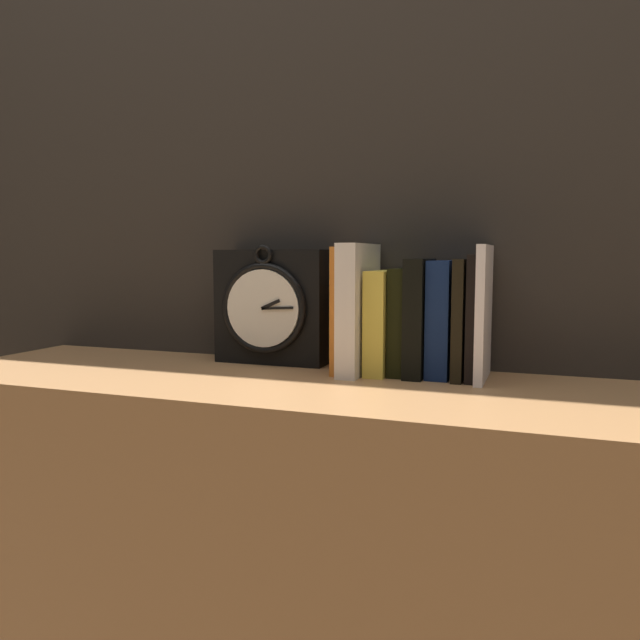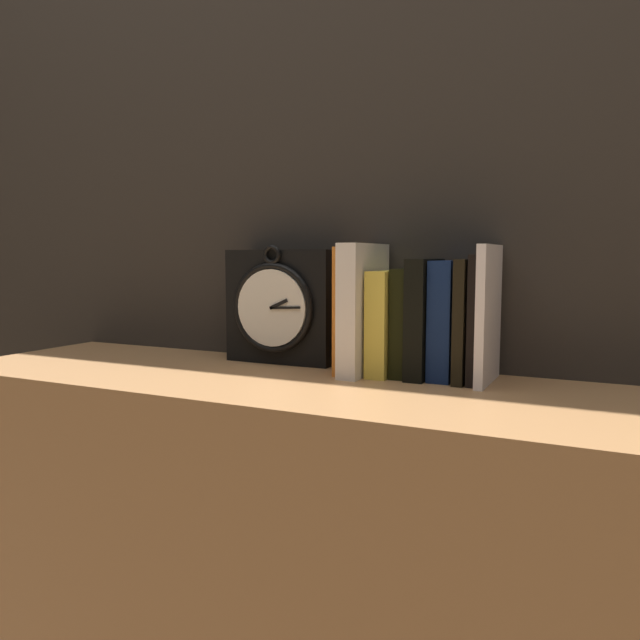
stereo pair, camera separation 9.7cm
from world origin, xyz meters
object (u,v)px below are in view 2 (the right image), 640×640
object	(u,v)px
book_slot0_orange	(352,310)
book_slot5_navy	(447,320)
book_slot6_black	(467,320)
book_slot7_black	(480,318)
book_slot3_black	(408,322)
book_slot8_white	(489,314)
book_slot2_yellow	(388,323)
clock	(282,306)
book_slot1_white	(363,309)
book_slot4_black	(424,318)

from	to	relation	value
book_slot0_orange	book_slot5_navy	distance (m)	0.16
book_slot0_orange	book_slot6_black	bearing A→B (deg)	1.01
book_slot5_navy	book_slot7_black	world-z (taller)	book_slot7_black
book_slot3_black	book_slot8_white	size ratio (longest dim) A/B	0.82
book_slot2_yellow	book_slot5_navy	size ratio (longest dim) A/B	0.91
book_slot6_black	book_slot7_black	world-z (taller)	book_slot7_black
book_slot3_black	book_slot5_navy	distance (m)	0.07
book_slot0_orange	book_slot3_black	distance (m)	0.10
clock	book_slot1_white	xyz separation A→B (m)	(0.18, -0.04, 0.00)
book_slot3_black	book_slot8_white	world-z (taller)	book_slot8_white
book_slot3_black	book_slot7_black	size ratio (longest dim) A/B	0.89
book_slot7_black	book_slot8_white	distance (m)	0.02
book_slot5_navy	book_slot6_black	size ratio (longest dim) A/B	0.99
book_slot0_orange	book_slot6_black	size ratio (longest dim) A/B	1.10
book_slot7_black	book_slot8_white	size ratio (longest dim) A/B	0.93
clock	book_slot7_black	xyz separation A→B (m)	(0.37, -0.02, -0.00)
book_slot1_white	book_slot6_black	xyz separation A→B (m)	(0.17, 0.01, -0.01)
book_slot0_orange	book_slot3_black	world-z (taller)	book_slot0_orange
book_slot3_black	book_slot7_black	xyz separation A→B (m)	(0.12, -0.00, 0.01)
clock	book_slot3_black	bearing A→B (deg)	-3.94
clock	book_slot1_white	world-z (taller)	same
clock	book_slot3_black	size ratio (longest dim) A/B	1.23
book_slot3_black	book_slot8_white	bearing A→B (deg)	-4.72
book_slot0_orange	book_slot7_black	size ratio (longest dim) A/B	1.06
book_slot5_navy	book_slot7_black	size ratio (longest dim) A/B	0.95
book_slot0_orange	book_slot3_black	xyz separation A→B (m)	(0.10, 0.01, -0.02)
clock	book_slot6_black	world-z (taller)	clock
book_slot7_black	clock	bearing A→B (deg)	176.81
book_slot2_yellow	book_slot4_black	xyz separation A→B (m)	(0.06, 0.00, 0.01)
book_slot4_black	book_slot6_black	xyz separation A→B (m)	(0.07, 0.00, -0.00)
book_slot1_white	book_slot8_white	distance (m)	0.21
book_slot0_orange	book_slot5_navy	size ratio (longest dim) A/B	1.12
clock	book_slot2_yellow	distance (m)	0.22
book_slot0_orange	book_slot8_white	xyz separation A→B (m)	(0.23, -0.00, 0.00)
book_slot2_yellow	book_slot6_black	xyz separation A→B (m)	(0.13, 0.00, 0.01)
book_slot3_black	book_slot0_orange	bearing A→B (deg)	-175.08
clock	book_slot6_black	xyz separation A→B (m)	(0.35, -0.02, -0.01)
book_slot5_navy	book_slot8_white	bearing A→B (deg)	-9.32
book_slot3_black	book_slot7_black	world-z (taller)	book_slot7_black
clock	book_slot0_orange	size ratio (longest dim) A/B	1.02
book_slot4_black	book_slot1_white	bearing A→B (deg)	-172.06
book_slot3_black	book_slot4_black	size ratio (longest dim) A/B	0.92
book_slot8_white	clock	bearing A→B (deg)	175.79
book_slot5_navy	book_slot8_white	xyz separation A→B (m)	(0.07, -0.01, 0.01)
book_slot1_white	book_slot3_black	bearing A→B (deg)	15.04
book_slot6_black	book_slot8_white	distance (m)	0.04
book_slot5_navy	book_slot6_black	xyz separation A→B (m)	(0.03, -0.00, 0.00)
book_slot0_orange	clock	bearing A→B (deg)	170.51
book_slot0_orange	book_slot3_black	size ratio (longest dim) A/B	1.20
book_slot1_white	book_slot8_white	size ratio (longest dim) A/B	1.01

